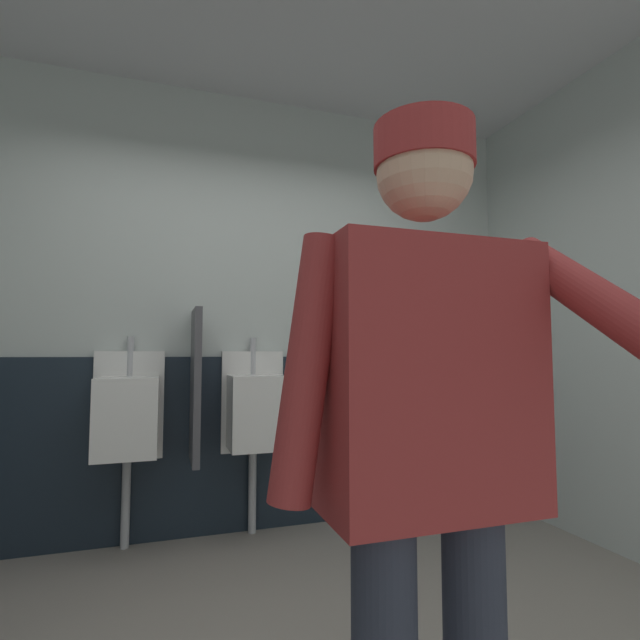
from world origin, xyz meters
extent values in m
cube|color=silver|center=(0.00, 1.67, 1.45)|extent=(4.64, 0.12, 2.89)
cube|color=#19232D|center=(0.00, 1.60, 0.56)|extent=(4.04, 0.03, 1.11)
cube|color=white|center=(-0.65, 1.58, 0.83)|extent=(0.40, 0.05, 0.65)
cube|color=white|center=(-0.65, 1.41, 0.78)|extent=(0.34, 0.30, 0.45)
cylinder|color=#B7BABF|center=(-0.65, 1.57, 1.12)|extent=(0.04, 0.04, 0.24)
cylinder|color=#B7BABF|center=(-0.65, 1.54, 0.28)|extent=(0.05, 0.05, 0.55)
cube|color=white|center=(0.10, 1.58, 0.83)|extent=(0.40, 0.05, 0.65)
cube|color=white|center=(0.10, 1.41, 0.78)|extent=(0.34, 0.30, 0.45)
cylinder|color=#B7BABF|center=(0.10, 1.57, 1.12)|extent=(0.04, 0.04, 0.24)
cylinder|color=#B7BABF|center=(0.10, 1.54, 0.28)|extent=(0.05, 0.05, 0.55)
cube|color=#4C4C51|center=(-0.27, 1.38, 0.95)|extent=(0.04, 0.40, 0.90)
cube|color=maroon|center=(0.11, -0.58, 1.08)|extent=(0.48, 0.24, 0.60)
cylinder|color=maroon|center=(-0.17, -0.58, 1.11)|extent=(0.17, 0.09, 0.56)
cylinder|color=maroon|center=(0.40, -0.80, 1.22)|extent=(0.09, 0.50, 0.39)
sphere|color=#D8AD8C|center=(0.11, -0.58, 1.55)|extent=(0.22, 0.22, 0.22)
cylinder|color=maroon|center=(0.11, -0.58, 1.61)|extent=(0.23, 0.23, 0.10)
camera|label=1|loc=(-0.45, -1.51, 1.13)|focal=26.45mm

